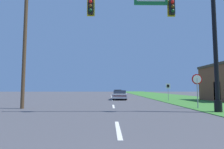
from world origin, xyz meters
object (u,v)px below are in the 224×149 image
at_px(far_car, 118,92).
at_px(stop_sign, 197,83).
at_px(route_sign_post, 168,88).
at_px(utility_pole_near, 25,41).
at_px(car_ahead, 120,95).
at_px(signal_mast, 181,31).

distance_m(far_car, stop_sign, 28.68).
bearing_deg(route_sign_post, utility_pole_near, -149.40).
height_order(car_ahead, stop_sign, stop_sign).
distance_m(signal_mast, far_car, 30.79).
bearing_deg(utility_pole_near, far_car, 73.51).
distance_m(far_car, utility_pole_near, 29.64).
bearing_deg(car_ahead, signal_mast, -76.10).
height_order(stop_sign, utility_pole_near, utility_pole_near).
xyz_separation_m(signal_mast, far_car, (-2.65, 30.34, -4.50)).
height_order(stop_sign, route_sign_post, stop_sign).
xyz_separation_m(car_ahead, stop_sign, (5.13, -10.76, 1.26)).
relative_size(stop_sign, route_sign_post, 1.23).
bearing_deg(stop_sign, route_sign_post, 86.05).
xyz_separation_m(far_car, route_sign_post, (5.17, -20.12, 0.92)).
bearing_deg(far_car, utility_pole_near, -106.49).
bearing_deg(signal_mast, stop_sign, 46.38).
bearing_deg(utility_pole_near, signal_mast, -11.55).
height_order(car_ahead, utility_pole_near, utility_pole_near).
bearing_deg(stop_sign, far_car, 99.25).
height_order(signal_mast, far_car, signal_mast).
xyz_separation_m(car_ahead, route_sign_post, (5.70, -2.60, 0.92)).
distance_m(signal_mast, stop_sign, 4.31).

